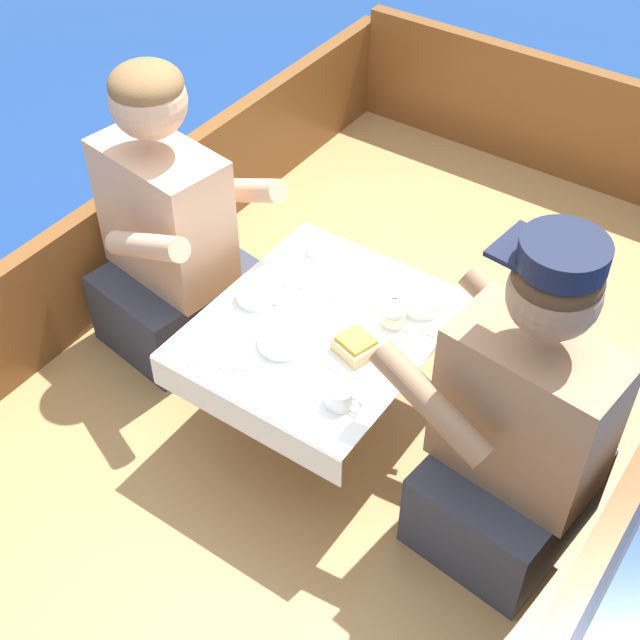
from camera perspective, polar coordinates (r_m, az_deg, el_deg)
ground_plane at (r=2.92m, az=0.03°, el=-9.97°), size 60.00×60.00×0.00m
boat_deck at (r=2.81m, az=0.03°, el=-8.28°), size 1.84×3.34×0.28m
gunwale_port at (r=3.01m, az=-14.04°, el=3.67°), size 0.06×3.34×0.41m
gunwale_starboard at (r=2.35m, az=18.55°, el=-12.29°), size 0.06×3.34×0.41m
bow_coaming at (r=3.71m, az=14.91°, el=12.37°), size 1.72×0.06×0.47m
cockpit_table at (r=2.44m, az=0.00°, el=-1.14°), size 0.60×0.70×0.40m
person_port at (r=2.75m, az=-9.62°, el=5.26°), size 0.57×0.51×0.96m
person_starboard at (r=2.23m, az=12.60°, el=-6.97°), size 0.56×0.49×0.98m
plate_sandwich at (r=2.33m, az=2.30°, el=-2.09°), size 0.18×0.18×0.01m
plate_bread at (r=2.53m, az=1.95°, el=2.27°), size 0.15×0.15×0.01m
sandwich at (r=2.31m, az=2.32°, el=-1.62°), size 0.13×0.12×0.05m
bowl_port_near at (r=2.34m, az=-2.47°, el=-1.24°), size 0.13×0.13×0.04m
bowl_starboard_near at (r=2.47m, az=6.49°, el=1.33°), size 0.13×0.13×0.04m
bowl_center_far at (r=2.48m, az=-4.14°, el=1.73°), size 0.11×0.11×0.04m
coffee_cup_port at (r=2.20m, az=1.28°, el=-4.83°), size 0.10×0.08×0.06m
coffee_cup_starboard at (r=2.53m, az=-1.70°, el=2.88°), size 0.10×0.07×0.05m
coffee_cup_center at (r=2.63m, az=-0.08°, el=4.73°), size 0.09×0.06×0.05m
tin_can at (r=2.41m, az=4.72°, el=0.23°), size 0.07×0.07×0.05m
utensil_knife_starboard at (r=2.32m, az=-6.72°, el=-2.94°), size 0.16×0.09×0.00m
utensil_spoon_center at (r=2.45m, az=-2.27°, el=0.62°), size 0.17×0.07×0.01m
utensil_fork_port at (r=2.54m, az=4.83°, el=2.26°), size 0.15×0.11×0.00m
utensil_fork_starboard at (r=2.40m, az=6.87°, el=-0.86°), size 0.17×0.07×0.00m
utensil_spoon_starboard at (r=2.48m, az=3.95°, el=1.21°), size 0.07×0.17×0.01m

